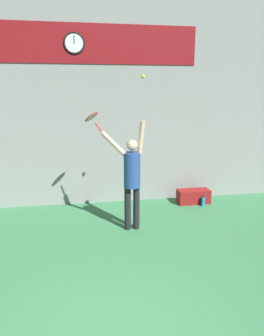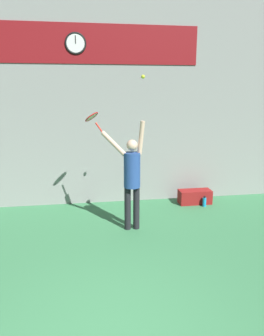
{
  "view_description": "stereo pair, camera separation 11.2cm",
  "coord_description": "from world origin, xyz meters",
  "px_view_note": "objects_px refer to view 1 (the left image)",
  "views": [
    {
      "loc": [
        -0.32,
        -2.98,
        2.77
      ],
      "look_at": [
        0.77,
        3.2,
        1.28
      ],
      "focal_mm": 35.0,
      "sensor_mm": 36.0,
      "label": 1
    },
    {
      "loc": [
        -0.21,
        -2.99,
        2.77
      ],
      "look_at": [
        0.77,
        3.2,
        1.28
      ],
      "focal_mm": 35.0,
      "sensor_mm": 36.0,
      "label": 2
    }
  ],
  "objects_px": {
    "tennis_ball": "(143,77)",
    "water_bottle": "(203,201)",
    "tennis_player": "(132,175)",
    "equipment_bag": "(193,196)",
    "tennis_racket": "(92,118)",
    "scoreboard_clock": "(74,43)"
  },
  "relations": [
    {
      "from": "scoreboard_clock",
      "to": "tennis_ball",
      "type": "bearing_deg",
      "value": -56.68
    },
    {
      "from": "scoreboard_clock",
      "to": "tennis_player",
      "type": "relative_size",
      "value": 0.22
    },
    {
      "from": "scoreboard_clock",
      "to": "water_bottle",
      "type": "bearing_deg",
      "value": -13.02
    },
    {
      "from": "scoreboard_clock",
      "to": "tennis_racket",
      "type": "bearing_deg",
      "value": -77.76
    },
    {
      "from": "tennis_player",
      "to": "tennis_ball",
      "type": "xyz_separation_m",
      "value": [
        0.19,
        -0.11,
        1.88
      ]
    },
    {
      "from": "tennis_racket",
      "to": "water_bottle",
      "type": "distance_m",
      "value": 3.48
    },
    {
      "from": "tennis_racket",
      "to": "water_bottle",
      "type": "bearing_deg",
      "value": 12.64
    },
    {
      "from": "tennis_player",
      "to": "tennis_ball",
      "type": "distance_m",
      "value": 1.89
    },
    {
      "from": "tennis_ball",
      "to": "water_bottle",
      "type": "height_order",
      "value": "tennis_ball"
    },
    {
      "from": "equipment_bag",
      "to": "water_bottle",
      "type": "bearing_deg",
      "value": -59.48
    },
    {
      "from": "tennis_ball",
      "to": "water_bottle",
      "type": "distance_m",
      "value": 3.58
    },
    {
      "from": "scoreboard_clock",
      "to": "tennis_ball",
      "type": "height_order",
      "value": "scoreboard_clock"
    },
    {
      "from": "equipment_bag",
      "to": "tennis_player",
      "type": "bearing_deg",
      "value": -144.63
    },
    {
      "from": "water_bottle",
      "to": "equipment_bag",
      "type": "height_order",
      "value": "equipment_bag"
    },
    {
      "from": "tennis_ball",
      "to": "equipment_bag",
      "type": "relative_size",
      "value": 0.09
    },
    {
      "from": "scoreboard_clock",
      "to": "tennis_player",
      "type": "height_order",
      "value": "scoreboard_clock"
    },
    {
      "from": "scoreboard_clock",
      "to": "equipment_bag",
      "type": "relative_size",
      "value": 0.6
    },
    {
      "from": "tennis_player",
      "to": "tennis_racket",
      "type": "relative_size",
      "value": 5.34
    },
    {
      "from": "water_bottle",
      "to": "equipment_bag",
      "type": "relative_size",
      "value": 0.33
    },
    {
      "from": "scoreboard_clock",
      "to": "water_bottle",
      "type": "distance_m",
      "value": 4.79
    },
    {
      "from": "tennis_ball",
      "to": "tennis_player",
      "type": "bearing_deg",
      "value": 149.4
    },
    {
      "from": "tennis_player",
      "to": "equipment_bag",
      "type": "height_order",
      "value": "tennis_player"
    }
  ]
}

